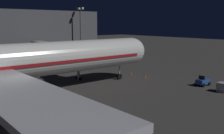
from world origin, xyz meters
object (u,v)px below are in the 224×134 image
traffic_cone_nose_starboard (131,73)px  traffic_cone_nose_port (145,76)px  baggage_tug_lead (203,81)px  jet_bridge (60,50)px  apron_floodlight_mast (81,31)px  baggage_container_near_belt (223,87)px

traffic_cone_nose_starboard → traffic_cone_nose_port: bearing=180.0°
baggage_tug_lead → traffic_cone_nose_port: size_ratio=5.04×
jet_bridge → apron_floodlight_mast: 19.41m
jet_bridge → baggage_container_near_belt: jet_bridge is taller
baggage_container_near_belt → baggage_tug_lead: bearing=-16.9°
jet_bridge → baggage_container_near_belt: (-31.63, -13.88, -4.96)m
baggage_tug_lead → baggage_container_near_belt: size_ratio=1.58×
jet_bridge → apron_floodlight_mast: apron_floodlight_mast is taller
apron_floodlight_mast → traffic_cone_nose_starboard: size_ratio=29.42×
baggage_tug_lead → baggage_container_near_belt: bearing=163.1°
baggage_tug_lead → traffic_cone_nose_port: (12.08, 2.99, -0.51)m
jet_bridge → traffic_cone_nose_port: size_ratio=42.84×
baggage_container_near_belt → traffic_cone_nose_port: baggage_container_near_belt is taller
apron_floodlight_mast → traffic_cone_nose_port: bearing=176.6°
traffic_cone_nose_port → apron_floodlight_mast: bearing=-3.4°
baggage_container_near_belt → traffic_cone_nose_port: size_ratio=3.18×
traffic_cone_nose_port → jet_bridge: bearing=39.9°
traffic_cone_nose_port → baggage_tug_lead: bearing=-166.1°
jet_bridge → baggage_tug_lead: 31.31m
apron_floodlight_mast → baggage_container_near_belt: size_ratio=9.24×
jet_bridge → baggage_container_near_belt: bearing=-156.3°
apron_floodlight_mast → traffic_cone_nose_starboard: 25.11m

